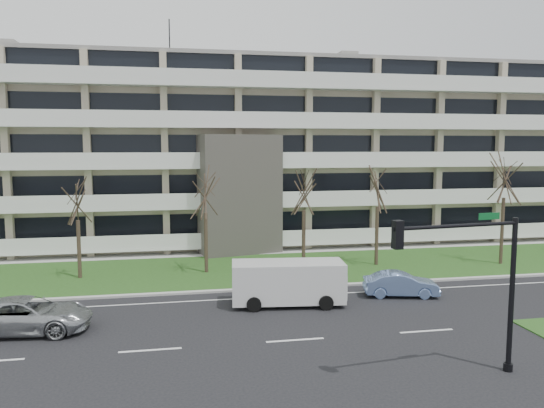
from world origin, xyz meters
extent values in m
plane|color=black|center=(0.00, 0.00, 0.00)|extent=(160.00, 160.00, 0.00)
cube|color=#224416|center=(0.00, 13.00, 0.03)|extent=(90.00, 10.00, 0.06)
cube|color=#B2B2AD|center=(0.00, 8.00, 0.06)|extent=(90.00, 0.35, 0.12)
cube|color=#B2B2AD|center=(0.00, 18.50, 0.04)|extent=(90.00, 2.00, 0.08)
cube|color=white|center=(0.00, 6.50, 0.01)|extent=(90.00, 0.12, 0.01)
cube|color=tan|center=(0.00, 25.50, 7.50)|extent=(60.00, 12.00, 15.00)
cube|color=gray|center=(0.00, 25.50, 15.15)|extent=(60.50, 12.50, 0.30)
cube|color=#4C4742|center=(0.00, 18.50, 4.50)|extent=(6.39, 3.69, 9.00)
cube|color=black|center=(0.00, 18.30, 2.00)|extent=(4.92, 1.19, 3.50)
cube|color=gray|center=(-18.00, 25.50, 15.90)|extent=(2.00, 2.00, 1.20)
cylinder|color=black|center=(-5.00, 25.50, 17.00)|extent=(0.10, 0.10, 3.50)
cube|color=black|center=(0.00, 19.48, 2.10)|extent=(58.00, 0.10, 1.80)
cube|color=white|center=(0.00, 18.80, 0.60)|extent=(58.00, 1.40, 0.22)
cube|color=white|center=(0.00, 18.15, 1.20)|extent=(58.00, 0.08, 1.00)
cube|color=black|center=(0.00, 19.48, 5.10)|extent=(58.00, 0.10, 1.80)
cube|color=white|center=(0.00, 18.80, 3.60)|extent=(58.00, 1.40, 0.22)
cube|color=white|center=(0.00, 18.15, 4.20)|extent=(58.00, 0.08, 1.00)
cube|color=black|center=(0.00, 19.48, 8.10)|extent=(58.00, 0.10, 1.80)
cube|color=white|center=(0.00, 18.80, 6.60)|extent=(58.00, 1.40, 0.22)
cube|color=white|center=(0.00, 18.15, 7.20)|extent=(58.00, 0.08, 1.00)
cube|color=black|center=(0.00, 19.48, 11.10)|extent=(58.00, 0.10, 1.80)
cube|color=white|center=(0.00, 18.80, 9.60)|extent=(58.00, 1.40, 0.22)
cube|color=white|center=(0.00, 18.15, 10.20)|extent=(58.00, 0.08, 1.00)
cube|color=black|center=(0.00, 19.48, 14.10)|extent=(58.00, 0.10, 1.80)
cube|color=white|center=(0.00, 18.80, 12.60)|extent=(58.00, 1.40, 0.22)
cube|color=white|center=(0.00, 18.15, 13.20)|extent=(58.00, 0.08, 1.00)
imported|color=#ADB0B4|center=(-11.43, 3.16, 0.77)|extent=(5.75, 3.06, 1.54)
imported|color=#7C9CD8|center=(7.18, 5.37, 0.66)|extent=(4.24, 2.25, 1.33)
cube|color=silver|center=(0.78, 5.02, 1.23)|extent=(5.95, 2.75, 2.02)
cube|color=black|center=(0.78, 5.02, 1.81)|extent=(5.51, 2.54, 0.75)
cube|color=silver|center=(3.48, 4.72, 1.07)|extent=(0.59, 2.05, 1.28)
cylinder|color=black|center=(-1.13, 4.16, 0.37)|extent=(0.77, 0.35, 0.75)
cylinder|color=black|center=(-0.90, 6.27, 0.37)|extent=(0.77, 0.35, 0.75)
cylinder|color=black|center=(2.47, 3.76, 0.37)|extent=(0.77, 0.35, 0.75)
cylinder|color=black|center=(2.70, 5.88, 0.37)|extent=(0.77, 0.35, 0.75)
cylinder|color=black|center=(6.98, -4.42, 0.14)|extent=(0.34, 0.34, 0.28)
cylinder|color=black|center=(6.98, -4.42, 2.84)|extent=(0.19, 0.19, 5.68)
cylinder|color=black|center=(4.54, -4.70, 5.49)|extent=(4.90, 0.70, 0.13)
cube|color=black|center=(2.28, -4.97, 5.30)|extent=(0.34, 0.34, 0.95)
sphere|color=red|center=(2.28, -4.97, 5.60)|extent=(0.19, 0.19, 0.19)
sphere|color=orange|center=(2.28, -4.97, 5.30)|extent=(0.19, 0.19, 0.19)
sphere|color=green|center=(2.28, -4.97, 4.99)|extent=(0.19, 0.19, 0.19)
cube|color=#0C5926|center=(5.86, -4.55, 5.77)|extent=(0.85, 0.14, 0.24)
cylinder|color=#382B21|center=(-10.74, 12.63, 1.82)|extent=(0.24, 0.24, 3.64)
cylinder|color=#382B21|center=(-2.95, 12.64, 1.97)|extent=(0.24, 0.24, 3.93)
cylinder|color=#382B21|center=(3.39, 12.14, 2.00)|extent=(0.24, 0.24, 4.00)
cylinder|color=#382B21|center=(8.67, 12.68, 2.03)|extent=(0.24, 0.24, 4.06)
cylinder|color=#382B21|center=(17.28, 11.38, 2.32)|extent=(0.24, 0.24, 4.64)
camera|label=1|loc=(-4.96, -21.12, 8.24)|focal=35.00mm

